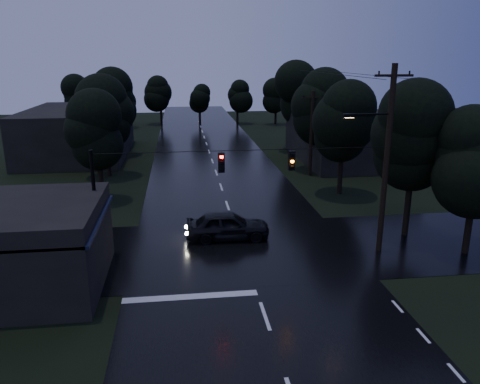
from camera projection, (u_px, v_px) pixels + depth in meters
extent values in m
cube|color=black|center=(216.00, 173.00, 43.09)|extent=(12.00, 120.00, 0.02)
cube|color=black|center=(242.00, 250.00, 25.94)|extent=(60.00, 9.00, 0.02)
cube|color=black|center=(31.00, 221.00, 20.96)|extent=(6.00, 7.00, 0.12)
cube|color=black|center=(99.00, 218.00, 21.33)|extent=(0.30, 7.00, 0.15)
cylinder|color=black|center=(86.00, 283.00, 18.92)|extent=(0.10, 0.10, 3.00)
cylinder|color=black|center=(107.00, 230.00, 24.63)|extent=(0.10, 0.10, 3.00)
cube|color=#FFD066|center=(94.00, 245.00, 20.09)|extent=(0.06, 1.60, 0.50)
cube|color=#FFD066|center=(103.00, 224.00, 22.66)|extent=(0.06, 1.20, 0.50)
cube|color=black|center=(349.00, 139.00, 48.02)|extent=(10.00, 14.00, 4.40)
cube|color=black|center=(79.00, 132.00, 50.18)|extent=(10.00, 16.00, 5.00)
cylinder|color=black|center=(386.00, 162.00, 24.53)|extent=(0.30, 0.30, 10.00)
cube|color=black|center=(394.00, 75.00, 23.30)|extent=(2.00, 0.12, 0.12)
cylinder|color=black|center=(370.00, 114.00, 23.70)|extent=(2.20, 0.10, 0.10)
cube|color=black|center=(349.00, 115.00, 23.57)|extent=(0.60, 0.25, 0.18)
cube|color=#FFB266|center=(349.00, 117.00, 23.60)|extent=(0.45, 0.18, 0.03)
cylinder|color=black|center=(311.00, 134.00, 41.17)|extent=(0.30, 0.30, 7.50)
cube|color=black|center=(313.00, 98.00, 40.29)|extent=(2.00, 0.12, 0.12)
cylinder|color=black|center=(96.00, 209.00, 23.23)|extent=(0.18, 0.18, 6.00)
cylinder|color=black|center=(245.00, 150.00, 23.38)|extent=(15.00, 0.03, 0.03)
cube|color=black|center=(221.00, 163.00, 23.39)|extent=(0.32, 0.25, 1.00)
sphere|color=#FF0C07|center=(222.00, 163.00, 23.25)|extent=(0.18, 0.18, 0.18)
cube|color=black|center=(292.00, 161.00, 23.84)|extent=(0.32, 0.25, 1.00)
sphere|color=orange|center=(292.00, 161.00, 23.70)|extent=(0.18, 0.18, 0.18)
cylinder|color=black|center=(407.00, 213.00, 27.74)|extent=(0.36, 0.36, 2.80)
sphere|color=black|center=(413.00, 156.00, 26.80)|extent=(4.48, 4.48, 4.48)
sphere|color=black|center=(415.00, 136.00, 26.46)|extent=(4.48, 4.48, 4.48)
sphere|color=black|center=(417.00, 114.00, 26.13)|extent=(4.48, 4.48, 4.48)
cylinder|color=black|center=(468.00, 232.00, 25.18)|extent=(0.36, 0.36, 2.45)
sphere|color=black|center=(475.00, 178.00, 24.36)|extent=(3.92, 3.92, 3.92)
sphere|color=black|center=(478.00, 159.00, 24.06)|extent=(3.92, 3.92, 3.92)
cylinder|color=black|center=(102.00, 186.00, 34.01)|extent=(0.36, 0.36, 2.45)
sphere|color=black|center=(98.00, 146.00, 33.18)|extent=(3.92, 3.92, 3.92)
sphere|color=black|center=(97.00, 131.00, 32.89)|extent=(3.92, 3.92, 3.92)
sphere|color=black|center=(96.00, 116.00, 32.60)|extent=(3.92, 3.92, 3.92)
cylinder|color=black|center=(108.00, 162.00, 41.53)|extent=(0.36, 0.36, 2.62)
sphere|color=black|center=(106.00, 126.00, 40.65)|extent=(4.20, 4.20, 4.20)
sphere|color=black|center=(104.00, 113.00, 40.33)|extent=(4.20, 4.20, 4.20)
sphere|color=black|center=(103.00, 100.00, 40.02)|extent=(4.20, 4.20, 4.20)
cylinder|color=black|center=(115.00, 142.00, 50.96)|extent=(0.36, 0.36, 2.80)
sphere|color=black|center=(113.00, 110.00, 50.01)|extent=(4.48, 4.48, 4.48)
sphere|color=black|center=(112.00, 99.00, 49.68)|extent=(4.48, 4.48, 4.48)
sphere|color=black|center=(111.00, 87.00, 49.34)|extent=(4.48, 4.48, 4.48)
cylinder|color=black|center=(340.00, 177.00, 36.22)|extent=(0.36, 0.36, 2.62)
sphere|color=black|center=(343.00, 136.00, 35.33)|extent=(4.20, 4.20, 4.20)
sphere|color=black|center=(343.00, 122.00, 35.02)|extent=(4.20, 4.20, 4.20)
sphere|color=black|center=(344.00, 106.00, 34.70)|extent=(4.20, 4.20, 4.20)
cylinder|color=black|center=(318.00, 155.00, 43.89)|extent=(0.36, 0.36, 2.80)
sphere|color=black|center=(320.00, 119.00, 42.94)|extent=(4.48, 4.48, 4.48)
sphere|color=black|center=(320.00, 106.00, 42.61)|extent=(4.48, 4.48, 4.48)
sphere|color=black|center=(321.00, 92.00, 42.27)|extent=(4.48, 4.48, 4.48)
cylinder|color=black|center=(298.00, 137.00, 53.46)|extent=(0.36, 0.36, 2.97)
sphere|color=black|center=(299.00, 105.00, 52.45)|extent=(4.76, 4.76, 4.76)
sphere|color=black|center=(299.00, 93.00, 52.10)|extent=(4.76, 4.76, 4.76)
sphere|color=black|center=(300.00, 82.00, 51.74)|extent=(4.76, 4.76, 4.76)
imported|color=black|center=(228.00, 225.00, 27.29)|extent=(4.91, 2.09, 1.66)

